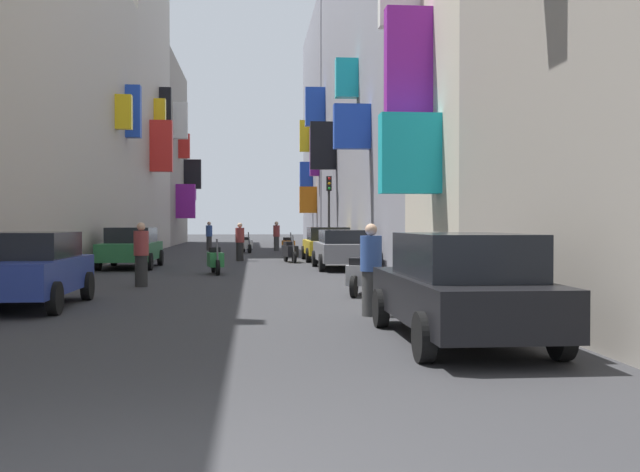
{
  "coord_description": "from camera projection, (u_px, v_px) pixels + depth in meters",
  "views": [
    {
      "loc": [
        0.72,
        -4.33,
        1.64
      ],
      "look_at": [
        2.95,
        20.61,
        1.18
      ],
      "focal_mm": 41.47,
      "sensor_mm": 36.0,
      "label": 1
    }
  ],
  "objects": [
    {
      "name": "scooter_blue",
      "position": [
        241.0,
        238.0,
        55.21
      ],
      "size": [
        0.45,
        1.93,
        1.13
      ],
      "color": "#2D4CAD",
      "rests_on": "ground"
    },
    {
      "name": "ground_plane",
      "position": [
        239.0,
        258.0,
        34.16
      ],
      "size": [
        140.0,
        140.0,
        0.0
      ],
      "primitive_type": "plane",
      "color": "#2D2D30"
    },
    {
      "name": "scooter_green",
      "position": [
        215.0,
        260.0,
        23.52
      ],
      "size": [
        0.61,
        1.83,
        1.13
      ],
      "color": "#287F3D",
      "rests_on": "ground"
    },
    {
      "name": "building_right_far",
      "position": [
        350.0,
        133.0,
        56.18
      ],
      "size": [
        7.18,
        16.88,
        16.95
      ],
      "color": "gray",
      "rests_on": "ground"
    },
    {
      "name": "parked_car_black",
      "position": [
        460.0,
        286.0,
        10.06
      ],
      "size": [
        1.84,
        4.45,
        1.49
      ],
      "color": "black",
      "rests_on": "ground"
    },
    {
      "name": "building_left_mid_b",
      "position": [
        140.0,
        155.0,
        56.68
      ],
      "size": [
        7.39,
        13.09,
        13.77
      ],
      "color": "gray",
      "rests_on": "ground"
    },
    {
      "name": "parked_car_green",
      "position": [
        131.0,
        247.0,
        26.74
      ],
      "size": [
        1.92,
        4.41,
        1.46
      ],
      "color": "#236638",
      "rests_on": "ground"
    },
    {
      "name": "scooter_black",
      "position": [
        290.0,
        251.0,
        30.51
      ],
      "size": [
        0.66,
        1.94,
        1.13
      ],
      "color": "black",
      "rests_on": "ground"
    },
    {
      "name": "pedestrian_mid_street",
      "position": [
        240.0,
        242.0,
        31.59
      ],
      "size": [
        0.53,
        0.53,
        1.63
      ],
      "color": "black",
      "rests_on": "ground"
    },
    {
      "name": "building_right_mid_b",
      "position": [
        411.0,
        70.0,
        34.16
      ],
      "size": [
        7.36,
        26.18,
        17.39
      ],
      "color": "gray",
      "rests_on": "ground"
    },
    {
      "name": "pedestrian_far_away",
      "position": [
        371.0,
        270.0,
        12.93
      ],
      "size": [
        0.49,
        0.49,
        1.62
      ],
      "color": "#373737",
      "rests_on": "ground"
    },
    {
      "name": "building_left_mid_a",
      "position": [
        105.0,
        88.0,
        43.27
      ],
      "size": [
        7.22,
        13.75,
        19.06
      ],
      "color": "#B2A899",
      "rests_on": "ground"
    },
    {
      "name": "scooter_white",
      "position": [
        246.0,
        244.0,
        40.15
      ],
      "size": [
        0.7,
        1.75,
        1.13
      ],
      "color": "silver",
      "rests_on": "ground"
    },
    {
      "name": "traffic_light_near_corner",
      "position": [
        329.0,
        201.0,
        37.87
      ],
      "size": [
        0.26,
        0.34,
        4.02
      ],
      "color": "#2D2D2D",
      "rests_on": "ground"
    },
    {
      "name": "parked_car_blue",
      "position": [
        26.0,
        268.0,
        14.27
      ],
      "size": [
        1.95,
        3.9,
        1.45
      ],
      "color": "navy",
      "rests_on": "ground"
    },
    {
      "name": "pedestrian_near_left",
      "position": [
        209.0,
        236.0,
        43.7
      ],
      "size": [
        0.52,
        0.52,
        1.7
      ],
      "color": "#323232",
      "rests_on": "ground"
    },
    {
      "name": "scooter_silver",
      "position": [
        360.0,
        274.0,
        16.75
      ],
      "size": [
        0.8,
        1.81,
        1.13
      ],
      "color": "#ADADB2",
      "rests_on": "ground"
    },
    {
      "name": "pedestrian_near_right",
      "position": [
        276.0,
        236.0,
        42.75
      ],
      "size": [
        0.52,
        0.52,
        1.71
      ],
      "color": "#393939",
      "rests_on": "ground"
    },
    {
      "name": "parked_car_yellow",
      "position": [
        327.0,
        243.0,
        31.65
      ],
      "size": [
        2.02,
        4.3,
        1.44
      ],
      "color": "gold",
      "rests_on": "ground"
    },
    {
      "name": "parked_car_grey",
      "position": [
        344.0,
        248.0,
        26.03
      ],
      "size": [
        1.98,
        4.37,
        1.38
      ],
      "color": "slate",
      "rests_on": "ground"
    },
    {
      "name": "pedestrian_crossing",
      "position": [
        141.0,
        255.0,
        18.87
      ],
      "size": [
        0.47,
        0.47,
        1.64
      ],
      "color": "#252525",
      "rests_on": "ground"
    },
    {
      "name": "scooter_orange",
      "position": [
        288.0,
        245.0,
        39.16
      ],
      "size": [
        0.67,
        1.92,
        1.13
      ],
      "color": "orange",
      "rests_on": "ground"
    }
  ]
}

